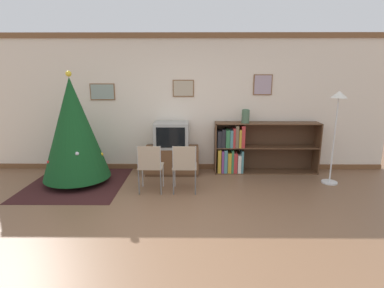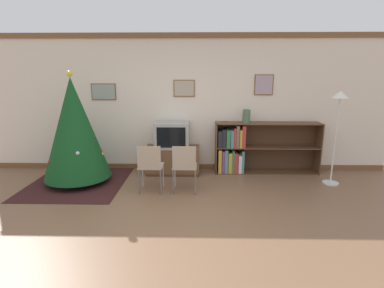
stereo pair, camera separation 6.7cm
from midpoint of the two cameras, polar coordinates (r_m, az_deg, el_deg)
name	(u,v)px [view 2 (the right image)]	position (r m, az deg, el deg)	size (l,w,h in m)	color
ground_plane	(175,231)	(3.94, -2.67, -16.30)	(24.00, 24.00, 0.00)	brown
wall_back	(184,104)	(6.06, -1.15, 7.68)	(8.21, 0.11, 2.70)	silver
area_rug	(79,182)	(5.92, -20.35, -6.73)	(1.68, 1.94, 0.01)	#381919
christmas_tree	(75,129)	(5.67, -21.16, 2.74)	(1.17, 1.17, 1.98)	maroon
tv_console	(173,160)	(5.97, -3.39, -3.06)	(1.05, 0.51, 0.53)	#4C311E
television	(172,135)	(5.84, -3.46, 1.73)	(0.66, 0.50, 0.49)	#9E9E99
folding_chair_left	(150,165)	(4.98, -7.60, -4.03)	(0.40, 0.40, 0.82)	tan
folding_chair_right	(184,165)	(4.93, -1.07, -4.10)	(0.40, 0.40, 0.82)	tan
bookshelf	(247,149)	(6.06, 10.69, -0.91)	(2.04, 0.36, 1.01)	brown
vase	(246,116)	(5.88, 10.64, 5.25)	(0.15, 0.15, 0.27)	#47664C
standing_lamp	(338,114)	(5.75, 26.38, 5.21)	(0.28, 0.28, 1.66)	silver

